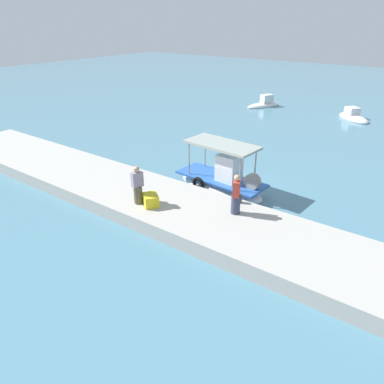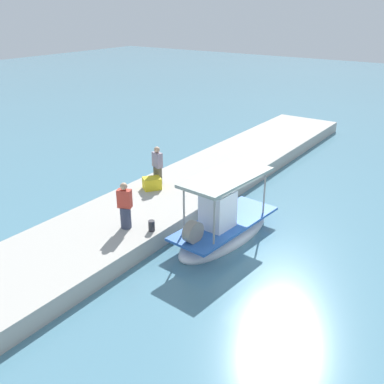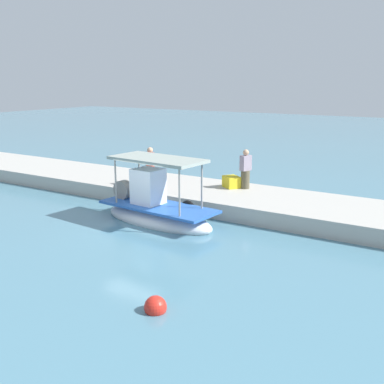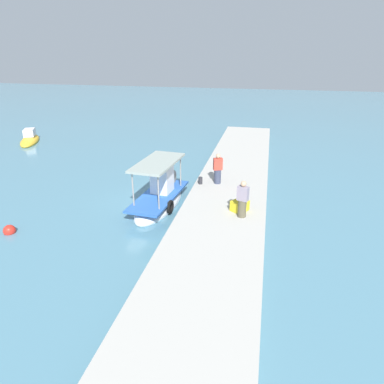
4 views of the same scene
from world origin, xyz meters
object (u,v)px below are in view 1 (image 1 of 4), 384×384
Objects in this scene: fisherman_by_crate at (138,187)px; mooring_bollard at (239,198)px; moored_boat_mid at (264,105)px; main_fishing_boat at (222,182)px; moored_boat_near at (353,117)px; fisherman_near_bollard at (236,196)px; cargo_crate at (151,200)px; marker_buoy at (214,144)px.

mooring_bollard is (3.70, 2.71, -0.60)m from fisherman_by_crate.
moored_boat_mid is at bearing 102.39° from fisherman_by_crate.
main_fishing_boat is 2.91× the size of fisherman_by_crate.
fisherman_near_bollard is at bearing -88.57° from moored_boat_near.
fisherman_by_crate reaches higher than moored_boat_mid.
fisherman_by_crate is 24.41m from moored_boat_near.
moored_boat_near is at bearing 0.69° from moored_boat_mid.
cargo_crate is at bearing -154.92° from fisherman_near_bollard.
mooring_bollard is 0.53× the size of cargo_crate.
moored_boat_mid is (-5.28, 24.02, -1.28)m from fisherman_by_crate.
fisherman_near_bollard is at bearing 25.08° from cargo_crate.
moored_boat_mid is at bearing 112.84° from mooring_bollard.
moored_boat_mid reaches higher than marker_buoy.
cargo_crate is 1.37× the size of marker_buoy.
mooring_bollard is at bearing -89.41° from moored_boat_near.
cargo_crate is at bearing -96.82° from moored_boat_near.
fisherman_near_bollard is at bearing 23.55° from fisherman_by_crate.
main_fishing_boat is 7.44m from marker_buoy.
marker_buoy is 0.15× the size of moored_boat_near.
moored_boat_mid reaches higher than moored_boat_near.
fisherman_by_crate reaches higher than mooring_bollard.
main_fishing_boat is 4.94m from fisherman_by_crate.
cargo_crate is (-1.04, -4.40, 0.43)m from main_fishing_boat.
fisherman_near_bollard is 4.40m from fisherman_by_crate.
cargo_crate is at bearing -140.41° from mooring_bollard.
moored_boat_near is (1.82, 19.57, -0.33)m from main_fishing_boat.
main_fishing_boat reaches higher than cargo_crate.
marker_buoy is at bearing 104.40° from fisherman_by_crate.
cargo_crate is (0.61, 0.16, -0.55)m from fisherman_by_crate.
marker_buoy is (-6.75, 8.81, -1.37)m from fisherman_near_bollard.
moored_boat_mid reaches higher than mooring_bollard.
mooring_bollard is at bearing -50.77° from marker_buoy.
fisherman_near_bollard is 3.19× the size of marker_buoy.
marker_buoy is at bearing 126.00° from main_fishing_boat.
moored_boat_near is (-0.22, 21.41, -0.71)m from mooring_bollard.
mooring_bollard is at bearing 39.59° from cargo_crate.
marker_buoy is at bearing 127.46° from fisherman_near_bollard.
moored_boat_near is (6.19, 13.56, 0.06)m from marker_buoy.
fisherman_by_crate is at bearing -143.77° from mooring_bollard.
main_fishing_boat reaches higher than fisherman_by_crate.
fisherman_by_crate reaches higher than marker_buoy.
mooring_bollard is 4.01m from cargo_crate.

